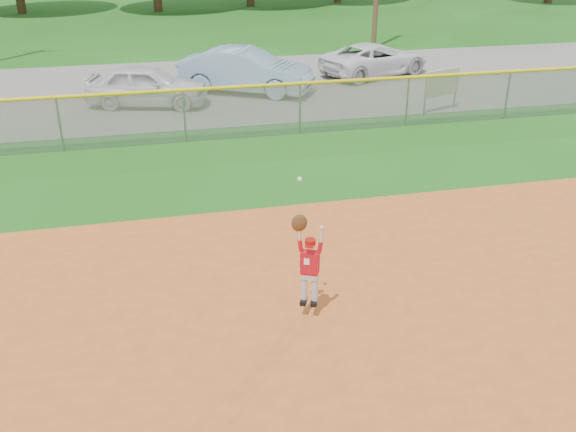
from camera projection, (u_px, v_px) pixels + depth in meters
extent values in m
plane|color=#195814|center=(245.00, 356.00, 9.45)|extent=(120.00, 120.00, 0.00)
cube|color=slate|center=(172.00, 90.00, 23.52)|extent=(44.00, 10.00, 0.03)
imported|color=silver|center=(147.00, 86.00, 21.29)|extent=(4.27, 2.63, 1.36)
imported|color=#82A9C2|center=(245.00, 71.00, 22.83)|extent=(4.94, 3.73, 1.56)
imported|color=white|center=(375.00, 59.00, 25.35)|extent=(4.94, 3.53, 1.25)
cylinder|color=gray|center=(425.00, 99.00, 20.42)|extent=(0.05, 0.05, 1.04)
cylinder|color=gray|center=(455.00, 93.00, 21.13)|extent=(0.05, 0.05, 1.04)
cube|color=#F2E5C6|center=(442.00, 83.00, 20.59)|extent=(1.47, 0.62, 0.87)
cube|color=gray|center=(184.00, 116.00, 17.92)|extent=(40.00, 0.03, 1.50)
cylinder|color=yellow|center=(183.00, 90.00, 17.60)|extent=(40.00, 0.10, 0.10)
cylinder|color=gray|center=(60.00, 125.00, 17.24)|extent=(0.06, 0.06, 1.50)
cylinder|color=gray|center=(184.00, 116.00, 17.92)|extent=(0.06, 0.06, 1.50)
cylinder|color=gray|center=(300.00, 109.00, 18.61)|extent=(0.06, 0.06, 1.50)
cylinder|color=gray|center=(407.00, 102.00, 19.29)|extent=(0.06, 0.06, 1.50)
cylinder|color=gray|center=(507.00, 96.00, 19.97)|extent=(0.06, 0.06, 1.50)
cylinder|color=silver|center=(304.00, 289.00, 10.20)|extent=(0.14, 0.14, 0.48)
cylinder|color=silver|center=(315.00, 291.00, 10.17)|extent=(0.14, 0.14, 0.48)
cube|color=black|center=(304.00, 301.00, 10.26)|extent=(0.17, 0.21, 0.07)
cube|color=black|center=(314.00, 302.00, 10.23)|extent=(0.17, 0.21, 0.07)
cube|color=silver|center=(310.00, 275.00, 10.07)|extent=(0.28, 0.23, 0.10)
cube|color=maroon|center=(310.00, 272.00, 10.04)|extent=(0.30, 0.24, 0.04)
cube|color=#B80D1A|center=(310.00, 262.00, 9.96)|extent=(0.33, 0.26, 0.36)
cube|color=white|center=(307.00, 262.00, 9.88)|extent=(0.08, 0.04, 0.11)
sphere|color=beige|center=(310.00, 244.00, 9.83)|extent=(0.22, 0.22, 0.16)
cylinder|color=#9F0F09|center=(310.00, 242.00, 9.81)|extent=(0.22, 0.22, 0.08)
cube|color=#9F0F09|center=(309.00, 246.00, 9.75)|extent=(0.15, 0.14, 0.02)
cylinder|color=#B80D1A|center=(300.00, 245.00, 9.87)|extent=(0.11, 0.10, 0.20)
cylinder|color=beige|center=(299.00, 234.00, 9.79)|extent=(0.09, 0.08, 0.21)
ellipsoid|color=#4C2D14|center=(299.00, 223.00, 9.71)|extent=(0.27, 0.21, 0.29)
sphere|color=white|center=(300.00, 179.00, 9.40)|extent=(0.10, 0.10, 0.07)
cylinder|color=#B80D1A|center=(320.00, 247.00, 9.82)|extent=(0.11, 0.10, 0.20)
cylinder|color=beige|center=(322.00, 236.00, 9.73)|extent=(0.09, 0.08, 0.21)
sphere|color=beige|center=(322.00, 228.00, 9.67)|extent=(0.10, 0.10, 0.08)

